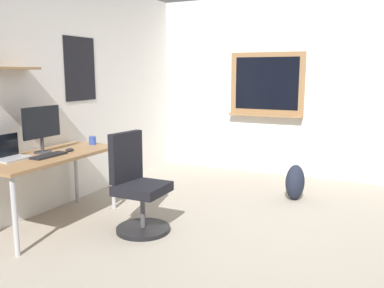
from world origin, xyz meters
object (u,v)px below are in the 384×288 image
Objects in this scene: office_chair at (137,189)px; backpack at (295,182)px; desk at (49,161)px; keyboard at (49,155)px; laptop at (9,154)px; computer_mouse at (70,150)px; coffee_mug at (92,140)px; monitor_primary at (42,126)px.

office_chair is 2.02m from backpack.
desk is 3.93× the size of keyboard.
laptop reaches higher than computer_mouse.
laptop is 3.16m from backpack.
coffee_mug reaches higher than backpack.
computer_mouse reaches higher than keyboard.
desk is 0.38m from laptop.
keyboard is (-0.33, 0.77, 0.32)m from office_chair.
computer_mouse is at bearing -23.61° from laptop.
desk is 0.64m from coffee_mug.
backpack is (1.89, -2.02, -0.44)m from desk.
computer_mouse reaches higher than backpack.
laptop is 0.97m from coffee_mug.
coffee_mug is 0.22× the size of backpack.
office_chair is at bearing -77.06° from monitor_primary.
desk is 4.69× the size of laptop.
monitor_primary reaches higher than computer_mouse.
desk is 0.24m from computer_mouse.
backpack is (1.69, -1.94, -0.53)m from computer_mouse.
office_chair is 2.24× the size of backpack.
laptop is 0.84× the size of keyboard.
keyboard is at bearing -175.91° from coffee_mug.
office_chair reaches higher than keyboard.
laptop reaches higher than desk.
office_chair is 0.97m from coffee_mug.
backpack is (1.64, -1.17, -0.20)m from office_chair.
computer_mouse is (0.28, 0.00, 0.01)m from keyboard.
coffee_mug is (0.59, -0.14, -0.22)m from monitor_primary.
keyboard is 4.02× the size of coffee_mug.
desk is 0.92m from office_chair.
desk is 2.80m from backpack.
office_chair is 10.33× the size of coffee_mug.
monitor_primary reaches higher than office_chair.
monitor_primary is at bearing 102.94° from office_chair.
office_chair is 0.84m from computer_mouse.
office_chair reaches higher than desk.
desk is at bearing 158.71° from computer_mouse.
monitor_primary is 4.46× the size of computer_mouse.
monitor_primary is 2.93m from backpack.
monitor_primary is at bearing 167.09° from coffee_mug.
coffee_mug is (0.70, 0.05, 0.04)m from keyboard.
coffee_mug is at bearing 65.84° from office_chair.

